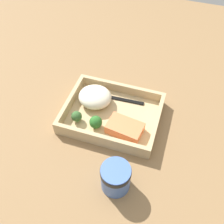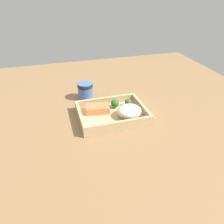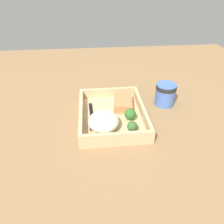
{
  "view_description": "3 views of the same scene",
  "coord_description": "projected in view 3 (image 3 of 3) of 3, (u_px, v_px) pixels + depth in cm",
  "views": [
    {
      "loc": [
        -15.38,
        47.69,
        63.97
      ],
      "look_at": [
        0.0,
        0.0,
        2.7
      ],
      "focal_mm": 42.0,
      "sensor_mm": 36.0,
      "label": 1
    },
    {
      "loc": [
        -22.62,
        -76.48,
        51.21
      ],
      "look_at": [
        0.0,
        0.0,
        2.7
      ],
      "focal_mm": 35.0,
      "sensor_mm": 36.0,
      "label": 2
    },
    {
      "loc": [
        61.03,
        -6.26,
        43.42
      ],
      "look_at": [
        0.0,
        0.0,
        2.7
      ],
      "focal_mm": 35.0,
      "sensor_mm": 36.0,
      "label": 3
    }
  ],
  "objects": [
    {
      "name": "salmon_fillet",
      "position": [
        123.0,
        103.0,
        0.78
      ],
      "size": [
        10.92,
        7.71,
        2.95
      ],
      "primitive_type": "cube",
      "rotation": [
        0.0,
        0.0,
        -0.14
      ],
      "color": "#E27646",
      "rests_on": "takeout_tray"
    },
    {
      "name": "broccoli_floret_1",
      "position": [
        132.0,
        127.0,
        0.66
      ],
      "size": [
        3.19,
        3.19,
        3.66
      ],
      "color": "#8BAF59",
      "rests_on": "takeout_tray"
    },
    {
      "name": "takeout_tray",
      "position": [
        112.0,
        117.0,
        0.75
      ],
      "size": [
        28.51,
        21.98,
        1.2
      ],
      "primitive_type": "cube",
      "color": "tan",
      "rests_on": "ground_plane"
    },
    {
      "name": "broccoli_floret_2",
      "position": [
        130.0,
        114.0,
        0.71
      ],
      "size": [
        3.77,
        3.77,
        4.19
      ],
      "color": "#78975D",
      "rests_on": "takeout_tray"
    },
    {
      "name": "paper_cup",
      "position": [
        165.0,
        93.0,
        0.81
      ],
      "size": [
        7.52,
        7.52,
        8.27
      ],
      "color": "#4568B2",
      "rests_on": "ground_plane"
    },
    {
      "name": "tray_rim",
      "position": [
        112.0,
        112.0,
        0.74
      ],
      "size": [
        28.51,
        21.98,
        3.35
      ],
      "color": "tan",
      "rests_on": "takeout_tray"
    },
    {
      "name": "ground_plane",
      "position": [
        112.0,
        121.0,
        0.76
      ],
      "size": [
        160.0,
        160.0,
        2.0
      ],
      "primitive_type": "cube",
      "color": "olive"
    },
    {
      "name": "fork",
      "position": [
        92.0,
        117.0,
        0.73
      ],
      "size": [
        15.86,
        2.38,
        0.44
      ],
      "color": "black",
      "rests_on": "takeout_tray"
    },
    {
      "name": "mashed_potatoes",
      "position": [
        104.0,
        121.0,
        0.67
      ],
      "size": [
        10.35,
        9.52,
        5.27
      ],
      "primitive_type": "ellipsoid",
      "color": "beige",
      "rests_on": "takeout_tray"
    }
  ]
}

